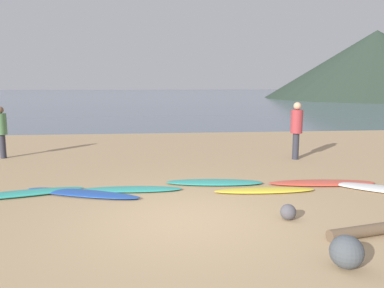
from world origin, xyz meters
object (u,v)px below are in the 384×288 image
at_px(surfboard_2, 132,189).
at_px(surfboard_0, 19,194).
at_px(surfboard_1, 82,193).
at_px(surfboard_3, 214,182).
at_px(person_0, 1,128).
at_px(person_1, 297,126).
at_px(driftwood_log, 368,231).
at_px(beach_rock_near, 288,212).
at_px(beach_rock_far, 347,252).
at_px(surfboard_4, 265,190).
at_px(surfboard_5, 322,183).

bearing_deg(surfboard_2, surfboard_0, -172.89).
relative_size(surfboard_0, surfboard_1, 1.00).
height_order(surfboard_3, person_0, person_0).
relative_size(person_1, driftwood_log, 1.24).
relative_size(person_1, beach_rock_near, 6.37).
xyz_separation_m(surfboard_2, beach_rock_far, (2.96, -3.91, 0.18)).
bearing_deg(surfboard_1, surfboard_3, 32.74).
bearing_deg(driftwood_log, beach_rock_far, -131.70).
bearing_deg(surfboard_4, beach_rock_far, -88.11).
bearing_deg(beach_rock_far, beach_rock_near, 94.29).
bearing_deg(surfboard_5, person_1, 85.60).
height_order(surfboard_4, beach_rock_far, beach_rock_far).
bearing_deg(surfboard_5, beach_rock_near, -121.62).
bearing_deg(person_0, person_1, -147.98).
bearing_deg(person_1, surfboard_2, 137.27).
height_order(surfboard_1, surfboard_3, surfboard_1).
bearing_deg(surfboard_2, beach_rock_far, -49.53).
distance_m(surfboard_5, beach_rock_near, 2.72).
xyz_separation_m(surfboard_0, surfboard_5, (6.78, 0.24, -0.01)).
height_order(surfboard_0, surfboard_1, surfboard_0).
bearing_deg(surfboard_0, surfboard_4, -17.85).
bearing_deg(surfboard_5, surfboard_3, 177.76).
bearing_deg(surfboard_2, person_1, 35.46).
distance_m(surfboard_3, person_0, 7.26).
distance_m(surfboard_0, driftwood_log, 6.77).
distance_m(surfboard_5, beach_rock_far, 4.27).
bearing_deg(surfboard_3, surfboard_2, -161.96).
bearing_deg(person_1, person_0, 98.34).
distance_m(person_0, person_1, 9.18).
distance_m(surfboard_2, driftwood_log, 4.82).
bearing_deg(person_0, surfboard_5, -166.37).
xyz_separation_m(surfboard_3, person_0, (-6.13, 3.78, 0.92)).
bearing_deg(surfboard_0, surfboard_1, -18.28).
relative_size(surfboard_0, beach_rock_far, 6.11).
height_order(surfboard_1, driftwood_log, driftwood_log).
xyz_separation_m(surfboard_5, person_1, (0.47, 2.98, 1.01)).
bearing_deg(beach_rock_near, driftwood_log, -40.70).
bearing_deg(person_1, beach_rock_far, 179.67).
bearing_deg(surfboard_4, driftwood_log, -69.61).
height_order(person_0, beach_rock_near, person_0).
relative_size(driftwood_log, beach_rock_far, 3.28).
bearing_deg(surfboard_4, surfboard_3, 143.07).
distance_m(surfboard_2, surfboard_4, 2.94).
relative_size(surfboard_0, person_1, 1.50).
xyz_separation_m(surfboard_4, person_1, (1.99, 3.46, 1.01)).
distance_m(surfboard_0, person_0, 4.79).
xyz_separation_m(surfboard_3, driftwood_log, (1.89, -3.34, 0.05)).
bearing_deg(beach_rock_near, person_0, 138.28).
relative_size(surfboard_3, surfboard_4, 1.02).
distance_m(surfboard_1, person_1, 6.86).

